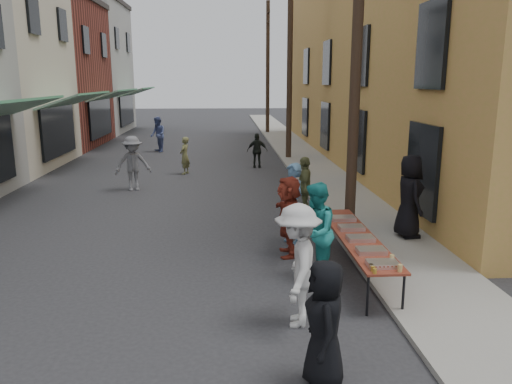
{
  "coord_description": "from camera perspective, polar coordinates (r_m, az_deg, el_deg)",
  "views": [
    {
      "loc": [
        1.27,
        -8.65,
        3.7
      ],
      "look_at": [
        1.93,
        2.05,
        1.3
      ],
      "focal_mm": 35.0,
      "sensor_mm": 36.0,
      "label": 1
    }
  ],
  "objects": [
    {
      "name": "server",
      "position": [
        12.13,
        17.11,
        -0.46
      ],
      "size": [
        0.66,
        0.97,
        1.94
      ],
      "primitive_type": "imported",
      "rotation": [
        0.0,
        0.0,
        1.61
      ],
      "color": "black",
      "rests_on": "sidewalk"
    },
    {
      "name": "catering_tray_sausage",
      "position": [
        8.44,
        14.27,
        -7.97
      ],
      "size": [
        0.5,
        0.33,
        0.08
      ],
      "primitive_type": "cube",
      "color": "maroon",
      "rests_on": "serving_table"
    },
    {
      "name": "cup_stack",
      "position": [
        8.27,
        16.14,
        -8.36
      ],
      "size": [
        0.08,
        0.08,
        0.12
      ],
      "primitive_type": "cylinder",
      "color": "tan",
      "rests_on": "serving_table"
    },
    {
      "name": "condiment_jar_a",
      "position": [
        8.11,
        13.42,
        -8.79
      ],
      "size": [
        0.07,
        0.07,
        0.08
      ],
      "primitive_type": "cylinder",
      "color": "#A57F26",
      "rests_on": "serving_table"
    },
    {
      "name": "condiment_jar_b",
      "position": [
        8.2,
        13.21,
        -8.54
      ],
      "size": [
        0.07,
        0.07,
        0.08
      ],
      "primitive_type": "cylinder",
      "color": "#A57F26",
      "rests_on": "serving_table"
    },
    {
      "name": "condiment_jar_c",
      "position": [
        8.29,
        13.02,
        -8.29
      ],
      "size": [
        0.07,
        0.07,
        0.08
      ],
      "primitive_type": "cylinder",
      "color": "#A57F26",
      "rests_on": "serving_table"
    },
    {
      "name": "guest_front_c",
      "position": [
        9.4,
        6.79,
        -4.56
      ],
      "size": [
        0.96,
        1.09,
        1.88
      ],
      "primitive_type": "imported",
      "rotation": [
        0.0,
        0.0,
        -1.89
      ],
      "color": "teal",
      "rests_on": "ground"
    },
    {
      "name": "guest_queue_back",
      "position": [
        10.68,
        3.73,
        -2.77
      ],
      "size": [
        0.63,
        1.65,
        1.74
      ],
      "primitive_type": "imported",
      "rotation": [
        0.0,
        0.0,
        -1.65
      ],
      "color": "maroon",
      "rests_on": "ground"
    },
    {
      "name": "serving_table",
      "position": [
        9.96,
        11.39,
        -5.1
      ],
      "size": [
        0.7,
        4.0,
        0.75
      ],
      "color": "maroon",
      "rests_on": "ground"
    },
    {
      "name": "guest_front_e",
      "position": [
        13.58,
        5.56,
        0.48
      ],
      "size": [
        0.55,
        1.05,
        1.71
      ],
      "primitive_type": "imported",
      "rotation": [
        0.0,
        0.0,
        -1.7
      ],
      "color": "#666B3E",
      "rests_on": "ground"
    },
    {
      "name": "passerby_left",
      "position": [
        17.54,
        -13.89,
        3.18
      ],
      "size": [
        1.36,
        1.02,
        1.87
      ],
      "primitive_type": "imported",
      "rotation": [
        0.0,
        0.0,
        0.3
      ],
      "color": "slate",
      "rests_on": "ground"
    },
    {
      "name": "catering_tray_foil_b",
      "position": [
        9.02,
        13.02,
        -6.54
      ],
      "size": [
        0.5,
        0.33,
        0.08
      ],
      "primitive_type": "cube",
      "color": "#B2B2B7",
      "rests_on": "serving_table"
    },
    {
      "name": "catering_tray_buns",
      "position": [
        9.66,
        11.86,
        -5.2
      ],
      "size": [
        0.5,
        0.33,
        0.08
      ],
      "primitive_type": "cube",
      "color": "tan",
      "rests_on": "serving_table"
    },
    {
      "name": "utility_pole_far",
      "position": [
        35.79,
        1.35,
        13.91
      ],
      "size": [
        0.26,
        0.26,
        9.0
      ],
      "primitive_type": "cylinder",
      "color": "#2D2116",
      "rests_on": "ground"
    },
    {
      "name": "utility_pole_mid",
      "position": [
        23.86,
        3.88,
        14.52
      ],
      "size": [
        0.26,
        0.26,
        9.0
      ],
      "primitive_type": "cylinder",
      "color": "#2D2116",
      "rests_on": "ground"
    },
    {
      "name": "guest_front_a",
      "position": [
        6.31,
        7.84,
        -14.74
      ],
      "size": [
        0.55,
        0.81,
        1.63
      ],
      "primitive_type": "imported",
      "rotation": [
        0.0,
        0.0,
        -1.61
      ],
      "color": "black",
      "rests_on": "ground"
    },
    {
      "name": "passerby_mid",
      "position": [
        21.53,
        0.15,
        4.75
      ],
      "size": [
        0.9,
        0.44,
        1.49
      ],
      "primitive_type": "imported",
      "rotation": [
        0.0,
        0.0,
        3.06
      ],
      "color": "black",
      "rests_on": "ground"
    },
    {
      "name": "guest_front_d",
      "position": [
        7.68,
        4.76,
        -8.37
      ],
      "size": [
        0.9,
        1.34,
        1.91
      ],
      "primitive_type": "imported",
      "rotation": [
        0.0,
        0.0,
        -1.74
      ],
      "color": "beige",
      "rests_on": "ground"
    },
    {
      "name": "building_ochre",
      "position": [
        24.73,
        20.6,
        14.87
      ],
      "size": [
        10.0,
        28.0,
        10.0
      ],
      "primitive_type": "cube",
      "color": "#B08F3F",
      "rests_on": "ground"
    },
    {
      "name": "catering_tray_buns_end",
      "position": [
        10.96,
        9.95,
        -2.98
      ],
      "size": [
        0.5,
        0.33,
        0.08
      ],
      "primitive_type": "cube",
      "color": "tan",
      "rests_on": "serving_table"
    },
    {
      "name": "guest_front_b",
      "position": [
        11.45,
        4.19,
        -1.35
      ],
      "size": [
        0.7,
        0.81,
        1.88
      ],
      "primitive_type": "imported",
      "rotation": [
        0.0,
        0.0,
        -1.14
      ],
      "color": "teal",
      "rests_on": "ground"
    },
    {
      "name": "passerby_right",
      "position": [
        20.27,
        -8.14,
        4.14
      ],
      "size": [
        0.52,
        0.64,
        1.5
      ],
      "primitive_type": "imported",
      "rotation": [
        0.0,
        0.0,
        4.37
      ],
      "color": "olive",
      "rests_on": "ground"
    },
    {
      "name": "ground",
      "position": [
        9.5,
        -11.13,
        -10.56
      ],
      "size": [
        120.0,
        120.0,
        0.0
      ],
      "primitive_type": "plane",
      "color": "#28282B",
      "rests_on": "ground"
    },
    {
      "name": "catering_tray_foil_d",
      "position": [
        10.31,
        10.84,
        -4.02
      ],
      "size": [
        0.5,
        0.33,
        0.08
      ],
      "primitive_type": "cube",
      "color": "#B2B2B7",
      "rests_on": "serving_table"
    },
    {
      "name": "sidewalk",
      "position": [
        24.22,
        5.37,
        3.91
      ],
      "size": [
        2.2,
        60.0,
        0.1
      ],
      "primitive_type": "cube",
      "color": "gray",
      "rests_on": "ground"
    },
    {
      "name": "utility_pole_near",
      "position": [
        12.07,
        11.46,
        16.18
      ],
      "size": [
        0.26,
        0.26,
        9.0
      ],
      "primitive_type": "cylinder",
      "color": "#2D2116",
      "rests_on": "ground"
    },
    {
      "name": "passerby_far",
      "position": [
        26.88,
        -11.15,
        6.47
      ],
      "size": [
        1.02,
        1.11,
        1.85
      ],
      "primitive_type": "imported",
      "rotation": [
        0.0,
        0.0,
        5.15
      ],
      "color": "#4D5B95",
      "rests_on": "ground"
    }
  ]
}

